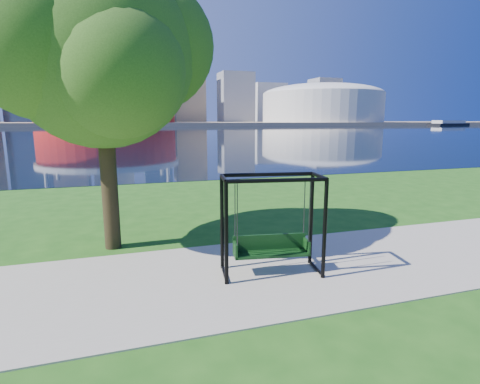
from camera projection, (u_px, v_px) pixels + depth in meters
name	position (u px, v px, depth m)	size (l,w,h in m)	color
ground	(246.00, 265.00, 8.36)	(900.00, 900.00, 0.00)	#1E5114
path	(254.00, 273.00, 7.89)	(120.00, 4.00, 0.03)	#9E937F
river	(131.00, 132.00, 103.93)	(900.00, 180.00, 0.02)	black
far_bank	(124.00, 123.00, 294.86)	(900.00, 228.00, 2.00)	#937F60
stadium	(106.00, 102.00, 222.91)	(83.00, 83.00, 32.00)	maroon
arena	(322.00, 102.00, 265.32)	(84.00, 84.00, 26.56)	beige
skyline	(116.00, 79.00, 299.59)	(392.00, 66.00, 96.50)	gray
swing	(271.00, 227.00, 7.74)	(2.17, 1.20, 2.11)	black
park_tree	(98.00, 50.00, 8.69)	(5.58, 5.04, 6.93)	black
barge	(449.00, 123.00, 239.34)	(33.92, 16.17, 3.28)	black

